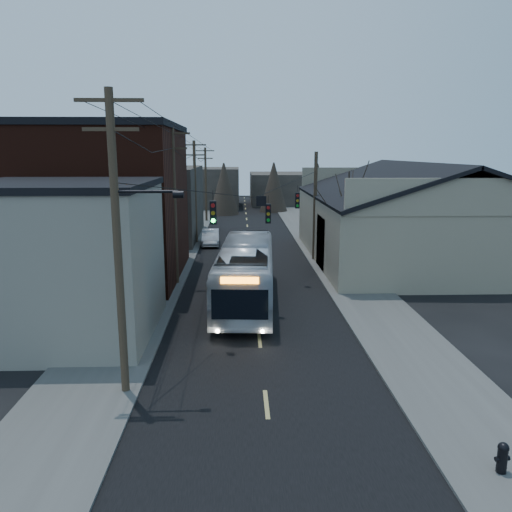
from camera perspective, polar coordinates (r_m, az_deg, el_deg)
The scene contains 15 objects.
ground at distance 16.10m, azimuth 1.60°, elevation -20.00°, with size 160.00×160.00×0.00m, color black.
road_surface at distance 44.48m, azimuth -0.72°, elevation 0.84°, with size 9.00×110.00×0.02m, color black.
sidewalk_left at distance 44.82m, azimuth -9.06°, elevation 0.84°, with size 4.00×110.00×0.12m, color #474744.
sidewalk_right at distance 45.07m, azimuth 7.57°, elevation 0.95°, with size 4.00×110.00×0.12m, color #474744.
building_clapboard at distance 24.58m, azimuth -21.15°, elevation -0.69°, with size 8.00×8.00×7.00m, color gray.
building_brick at distance 35.05m, azimuth -17.05°, elevation 5.60°, with size 10.00×12.00×10.00m, color black.
building_left_far at distance 50.65m, azimuth -11.74°, elevation 5.93°, with size 9.00×14.00×7.00m, color #2E2A25.
warehouse at distance 41.47m, azimuth 17.71°, elevation 3.24°, with size 16.16×20.60×7.73m.
building_far_left at distance 79.01m, azimuth -5.64°, elevation 7.80°, with size 10.00×12.00×6.00m, color #2E2A25.
building_far_right at distance 84.24m, azimuth 3.52°, elevation 7.74°, with size 12.00×14.00×5.00m, color #2E2A25.
bare_tree at distance 34.80m, azimuth 10.39°, elevation 3.56°, with size 0.40×0.40×7.20m, color black.
utility_lines at distance 38.03m, azimuth -5.28°, elevation 6.45°, with size 11.24×45.28×10.50m.
bus at distance 28.35m, azimuth -1.15°, elevation -1.92°, with size 2.95×12.60×3.51m, color #B1B6BE.
parked_car at distance 46.35m, azimuth -5.21°, elevation 2.14°, with size 1.53×4.40×1.45m, color #B7B9C0.
fire_hydrant at distance 15.67m, azimuth 26.34°, elevation -19.84°, with size 0.41×0.29×0.86m.
Camera 1 is at (-0.87, -13.65, 8.49)m, focal length 35.00 mm.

